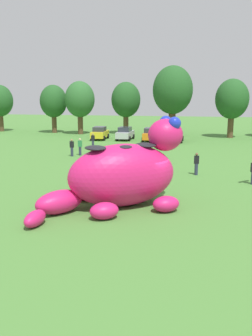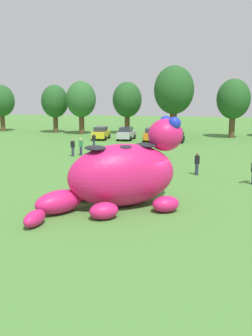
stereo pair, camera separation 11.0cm
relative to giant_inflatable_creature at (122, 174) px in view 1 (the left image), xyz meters
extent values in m
plane|color=#4C8438|center=(1.23, 1.01, -1.78)|extent=(160.00, 160.00, 0.00)
ellipsoid|color=#E01E6B|center=(0.00, 0.02, -0.05)|extent=(6.80, 5.92, 3.45)
ellipsoid|color=#E01E6B|center=(2.18, 1.44, 2.04)|extent=(2.67, 2.62, 1.82)
sphere|color=#1E33CC|center=(2.14, 2.01, 2.72)|extent=(0.73, 0.73, 0.73)
sphere|color=#1E33CC|center=(2.68, 1.17, 2.72)|extent=(0.73, 0.73, 0.73)
ellipsoid|color=black|center=(1.16, 0.77, 1.53)|extent=(1.68, 1.76, 0.23)
ellipsoid|color=black|center=(0.00, 0.02, 1.53)|extent=(1.68, 1.76, 0.23)
ellipsoid|color=black|center=(-1.28, -0.82, 1.53)|extent=(1.68, 1.76, 0.23)
ellipsoid|color=#E01E6B|center=(0.37, 2.54, -1.36)|extent=(1.81, 1.69, 0.84)
ellipsoid|color=#E01E6B|center=(2.46, -0.66, -1.36)|extent=(1.81, 1.69, 0.84)
ellipsoid|color=#E01E6B|center=(-2.37, 0.57, -1.36)|extent=(1.81, 1.69, 0.84)
ellipsoid|color=#E01E6B|center=(-0.44, -2.38, -1.36)|extent=(1.81, 1.69, 0.84)
ellipsoid|color=#E01E6B|center=(-2.95, -1.91, -1.17)|extent=(2.76, 3.03, 1.21)
ellipsoid|color=#E01E6B|center=(-3.39, -3.94, -1.41)|extent=(0.88, 1.64, 0.74)
cube|color=yellow|center=(-8.83, 28.43, -1.06)|extent=(1.85, 4.16, 0.80)
cube|color=#2D333D|center=(-8.82, 28.28, -0.36)|extent=(1.57, 2.02, 0.60)
cylinder|color=black|center=(-9.72, 29.67, -1.46)|extent=(0.26, 0.65, 0.64)
cylinder|color=black|center=(-8.03, 29.74, -1.46)|extent=(0.26, 0.65, 0.64)
cylinder|color=black|center=(-9.63, 27.13, -1.46)|extent=(0.26, 0.65, 0.64)
cylinder|color=black|center=(-7.93, 27.20, -1.46)|extent=(0.26, 0.65, 0.64)
cube|color=#B7BABF|center=(-5.39, 28.64, -1.06)|extent=(1.85, 4.16, 0.80)
cube|color=#2D333D|center=(-5.39, 28.49, -0.36)|extent=(1.57, 2.02, 0.60)
cylinder|color=black|center=(-6.19, 29.94, -1.46)|extent=(0.26, 0.65, 0.64)
cylinder|color=black|center=(-4.49, 29.88, -1.46)|extent=(0.26, 0.65, 0.64)
cylinder|color=black|center=(-6.29, 27.40, -1.46)|extent=(0.26, 0.65, 0.64)
cylinder|color=black|center=(-4.59, 27.34, -1.46)|extent=(0.26, 0.65, 0.64)
cube|color=orange|center=(-1.91, 28.07, -1.06)|extent=(1.76, 4.13, 0.80)
cube|color=#2D333D|center=(-1.90, 27.92, -0.36)|extent=(1.53, 1.99, 0.60)
cylinder|color=black|center=(-2.78, 29.33, -1.46)|extent=(0.25, 0.64, 0.64)
cylinder|color=black|center=(-1.08, 29.35, -1.46)|extent=(0.25, 0.64, 0.64)
cylinder|color=black|center=(-2.74, 26.78, -1.46)|extent=(0.25, 0.64, 0.64)
cylinder|color=black|center=(-1.04, 26.81, -1.46)|extent=(0.25, 0.64, 0.64)
cube|color=black|center=(1.31, 27.91, -1.06)|extent=(1.75, 4.12, 0.80)
cube|color=#2D333D|center=(1.31, 27.76, -0.36)|extent=(1.52, 1.99, 0.60)
cylinder|color=black|center=(0.48, 29.19, -1.46)|extent=(0.25, 0.64, 0.64)
cylinder|color=black|center=(2.18, 29.17, -1.46)|extent=(0.25, 0.64, 0.64)
cylinder|color=black|center=(0.45, 26.65, -1.46)|extent=(0.25, 0.64, 0.64)
cylinder|color=black|center=(2.15, 26.62, -1.46)|extent=(0.25, 0.64, 0.64)
cylinder|color=brown|center=(-27.35, 35.75, -0.47)|extent=(0.75, 0.75, 2.62)
ellipsoid|color=#235623|center=(-27.35, 35.75, 3.15)|extent=(4.19, 4.19, 5.03)
cylinder|color=brown|center=(-18.03, 35.33, -0.48)|extent=(0.74, 0.74, 2.60)
ellipsoid|color=#235623|center=(-18.03, 35.33, 3.11)|extent=(4.16, 4.16, 5.00)
cylinder|color=brown|center=(-13.40, 34.23, -0.39)|extent=(0.79, 0.79, 2.78)
ellipsoid|color=#2D662D|center=(-13.40, 34.23, 3.45)|extent=(4.45, 4.45, 5.34)
cylinder|color=brown|center=(-6.69, 35.93, -0.41)|extent=(0.78, 0.78, 2.74)
ellipsoid|color=#235623|center=(-6.69, 35.93, 3.38)|extent=(4.39, 4.39, 5.27)
cylinder|color=brown|center=(0.47, 33.34, -0.03)|extent=(1.00, 1.00, 3.49)
ellipsoid|color=#235623|center=(0.47, 33.34, 4.78)|extent=(5.58, 5.58, 6.69)
cylinder|color=brown|center=(8.59, 33.73, -0.36)|extent=(0.81, 0.81, 2.84)
ellipsoid|color=#235623|center=(8.59, 33.73, 3.57)|extent=(4.55, 4.55, 5.46)
cylinder|color=#2D334C|center=(-8.07, 14.85, -1.34)|extent=(0.26, 0.26, 0.88)
cube|color=black|center=(-8.07, 14.85, -0.60)|extent=(0.38, 0.22, 0.60)
sphere|color=#9E7051|center=(-8.07, 14.85, -0.18)|extent=(0.22, 0.22, 0.22)
cylinder|color=#2D334C|center=(-7.43, 20.14, -1.34)|extent=(0.26, 0.26, 0.88)
cube|color=black|center=(-7.43, 20.14, -0.60)|extent=(0.38, 0.22, 0.60)
sphere|color=#9E7051|center=(-7.43, 20.14, -0.18)|extent=(0.22, 0.22, 0.22)
cylinder|color=#2D334C|center=(4.00, 8.61, -1.34)|extent=(0.26, 0.26, 0.88)
cube|color=black|center=(4.00, 8.61, -0.60)|extent=(0.38, 0.22, 0.60)
sphere|color=brown|center=(4.00, 8.61, -0.18)|extent=(0.22, 0.22, 0.22)
cylinder|color=#2D334C|center=(-7.45, 15.54, -1.34)|extent=(0.26, 0.26, 0.88)
cube|color=#338C4C|center=(-7.45, 15.54, -0.60)|extent=(0.38, 0.22, 0.60)
sphere|color=beige|center=(-7.45, 15.54, -0.18)|extent=(0.22, 0.22, 0.22)
camera|label=1|loc=(3.85, -19.12, 4.35)|focal=39.09mm
camera|label=2|loc=(3.96, -19.10, 4.35)|focal=39.09mm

